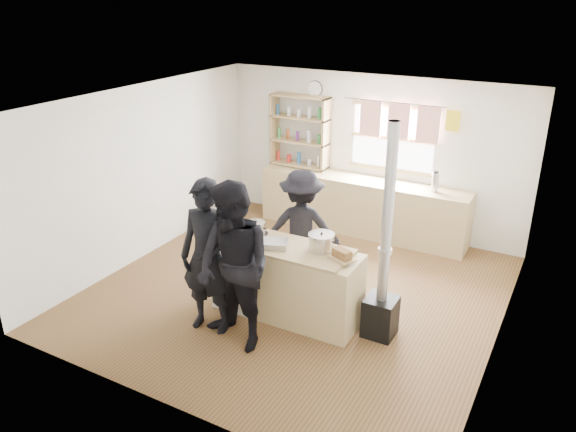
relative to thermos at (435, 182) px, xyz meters
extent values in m
cube|color=brown|center=(-1.13, -2.22, -1.05)|extent=(5.00, 5.00, 0.01)
cube|color=tan|center=(-1.13, 0.00, -0.60)|extent=(3.40, 0.55, 0.90)
cube|color=tan|center=(-2.33, 0.12, -0.11)|extent=(1.00, 0.28, 0.03)
cube|color=tan|center=(-2.33, 0.12, 0.29)|extent=(1.00, 0.28, 0.03)
cube|color=tan|center=(-2.33, 0.12, 0.69)|extent=(1.00, 0.28, 0.03)
cube|color=tan|center=(-2.33, 0.12, 1.04)|extent=(1.00, 0.28, 0.03)
cube|color=tan|center=(-2.81, 0.12, 0.45)|extent=(0.04, 0.28, 1.20)
cube|color=tan|center=(-1.85, 0.12, 0.45)|extent=(0.04, 0.28, 1.20)
cylinder|color=silver|center=(0.00, 0.00, 0.00)|extent=(0.10, 0.10, 0.29)
cube|color=white|center=(-1.58, -2.77, -0.60)|extent=(0.60, 0.60, 0.90)
cube|color=tan|center=(-0.68, -2.77, -0.60)|extent=(1.20, 0.60, 0.90)
cube|color=tan|center=(-1.13, -2.77, -0.13)|extent=(1.84, 0.64, 0.03)
cylinder|color=black|center=(-1.76, -2.94, -0.09)|extent=(0.31, 0.31, 0.05)
cylinder|color=#24501B|center=(-1.76, -2.94, -0.08)|extent=(0.25, 0.25, 0.02)
cube|color=silver|center=(-1.10, -2.85, -0.08)|extent=(0.38, 0.35, 0.07)
cube|color=brown|center=(-1.10, -2.85, -0.06)|extent=(0.32, 0.30, 0.02)
cylinder|color=silver|center=(-1.46, -2.67, -0.04)|extent=(0.23, 0.23, 0.15)
cylinder|color=silver|center=(-1.46, -2.67, 0.04)|extent=(0.23, 0.23, 0.01)
sphere|color=black|center=(-1.46, -2.67, 0.06)|extent=(0.03, 0.03, 0.03)
cylinder|color=#BBBBBD|center=(-0.58, -2.67, -0.02)|extent=(0.29, 0.29, 0.19)
cylinder|color=#BBBBBD|center=(-0.58, -2.67, 0.08)|extent=(0.30, 0.30, 0.01)
sphere|color=black|center=(-0.58, -2.67, 0.09)|extent=(0.03, 0.03, 0.03)
cube|color=tan|center=(-0.27, -2.77, -0.11)|extent=(0.34, 0.30, 0.02)
cube|color=olive|center=(-0.27, -2.77, -0.05)|extent=(0.25, 0.19, 0.10)
cube|color=black|center=(0.16, -2.61, -0.81)|extent=(0.35, 0.35, 0.47)
cylinder|color=#ADADB2|center=(0.16, -2.61, 0.44)|extent=(0.12, 0.12, 2.03)
imported|color=black|center=(-1.62, -3.42, -0.13)|extent=(0.73, 0.54, 1.83)
imported|color=black|center=(-1.18, -3.55, -0.10)|extent=(1.09, 0.95, 1.90)
imported|color=black|center=(-1.21, -1.94, -0.26)|extent=(1.16, 0.91, 1.58)
camera|label=1|loc=(1.89, -7.93, 2.70)|focal=35.00mm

